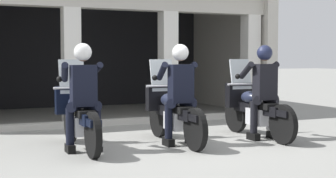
% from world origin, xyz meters
% --- Properties ---
extents(ground_plane, '(80.00, 80.00, 0.00)m').
position_xyz_m(ground_plane, '(0.00, 3.00, 0.00)').
color(ground_plane, gray).
extents(station_building, '(7.64, 4.20, 3.00)m').
position_xyz_m(station_building, '(0.06, 5.03, 1.86)').
color(station_building, black).
rests_on(station_building, ground).
extents(kerb_strip, '(7.14, 0.24, 0.12)m').
position_xyz_m(kerb_strip, '(0.06, 2.50, 0.06)').
color(kerb_strip, '#B7B5AD').
rests_on(kerb_strip, ground).
extents(motorcycle_left, '(0.62, 2.04, 1.35)m').
position_xyz_m(motorcycle_left, '(-1.52, 0.29, 0.50)').
color(motorcycle_left, black).
rests_on(motorcycle_left, ground).
extents(police_officer_left, '(0.63, 0.61, 1.58)m').
position_xyz_m(police_officer_left, '(-1.52, 0.00, 0.94)').
color(police_officer_left, black).
rests_on(police_officer_left, ground).
extents(motorcycle_center, '(0.62, 2.04, 1.35)m').
position_xyz_m(motorcycle_center, '(0.00, 0.20, 0.50)').
color(motorcycle_center, black).
rests_on(motorcycle_center, ground).
extents(police_officer_center, '(0.63, 0.61, 1.58)m').
position_xyz_m(police_officer_center, '(0.00, -0.09, 0.94)').
color(police_officer_center, black).
rests_on(police_officer_center, ground).
extents(motorcycle_right, '(0.62, 2.04, 1.35)m').
position_xyz_m(motorcycle_right, '(1.52, 0.12, 0.50)').
color(motorcycle_right, black).
rests_on(motorcycle_right, ground).
extents(police_officer_right, '(0.63, 0.61, 1.58)m').
position_xyz_m(police_officer_right, '(1.52, -0.17, 0.94)').
color(police_officer_right, black).
rests_on(police_officer_right, ground).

